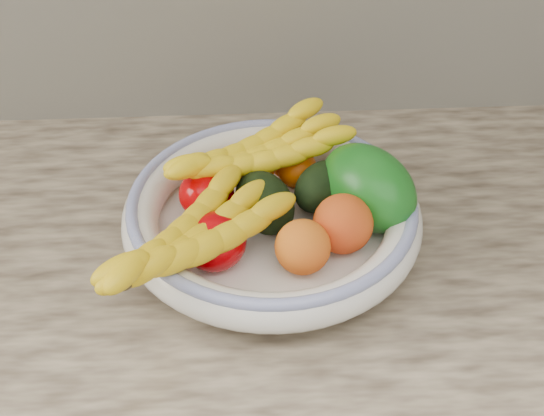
{
  "coord_description": "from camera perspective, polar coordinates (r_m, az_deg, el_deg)",
  "views": [
    {
      "loc": [
        -0.04,
        0.91,
        1.59
      ],
      "look_at": [
        0.0,
        1.66,
        0.96
      ],
      "focal_mm": 50.0,
      "sensor_mm": 36.0,
      "label": 1
    }
  ],
  "objects": [
    {
      "name": "banana_bunch_back",
      "position": [
        1.02,
        -1.18,
        3.82
      ],
      "size": [
        0.3,
        0.22,
        0.08
      ],
      "primitive_type": null,
      "rotation": [
        0.0,
        0.0,
        0.46
      ],
      "color": "yellow",
      "rests_on": "fruit_bowl"
    },
    {
      "name": "clementine_extra",
      "position": [
        1.05,
        1.91,
        2.97
      ],
      "size": [
        0.06,
        0.06,
        0.05
      ],
      "primitive_type": "ellipsoid",
      "color": "#F26005",
      "rests_on": "fruit_bowl"
    },
    {
      "name": "clementine_back_mid",
      "position": [
        1.03,
        -1.21,
        1.92
      ],
      "size": [
        0.07,
        0.07,
        0.05
      ],
      "primitive_type": "ellipsoid",
      "rotation": [
        0.0,
        0.0,
        0.42
      ],
      "color": "orange",
      "rests_on": "fruit_bowl"
    },
    {
      "name": "avocado_right",
      "position": [
        1.01,
        3.78,
        1.63
      ],
      "size": [
        0.11,
        0.11,
        0.06
      ],
      "primitive_type": "ellipsoid",
      "rotation": [
        0.0,
        0.0,
        -0.68
      ],
      "color": "black",
      "rests_on": "fruit_bowl"
    },
    {
      "name": "avocado_center",
      "position": [
        0.98,
        -0.58,
        0.41
      ],
      "size": [
        0.1,
        0.12,
        0.07
      ],
      "primitive_type": "ellipsoid",
      "rotation": [
        0.0,
        0.0,
        0.36
      ],
      "color": "black",
      "rests_on": "fruit_bowl"
    },
    {
      "name": "green_mango",
      "position": [
        0.99,
        7.25,
        1.53
      ],
      "size": [
        0.19,
        0.19,
        0.13
      ],
      "primitive_type": "ellipsoid",
      "rotation": [
        0.0,
        0.31,
        0.59
      ],
      "color": "#105612",
      "rests_on": "fruit_bowl"
    },
    {
      "name": "tomato_left",
      "position": [
        1.0,
        -4.95,
        1.06
      ],
      "size": [
        0.1,
        0.1,
        0.07
      ],
      "primitive_type": "ellipsoid",
      "rotation": [
        0.0,
        0.0,
        -0.4
      ],
      "color": "#B90002",
      "rests_on": "fruit_bowl"
    },
    {
      "name": "peach_front",
      "position": [
        0.91,
        2.33,
        -2.95
      ],
      "size": [
        0.09,
        0.09,
        0.07
      ],
      "primitive_type": "ellipsoid",
      "rotation": [
        0.0,
        0.0,
        0.39
      ],
      "color": "orange",
      "rests_on": "fruit_bowl"
    },
    {
      "name": "banana_bunch_front",
      "position": [
        0.9,
        -6.09,
        -2.7
      ],
      "size": [
        0.28,
        0.29,
        0.08
      ],
      "primitive_type": null,
      "rotation": [
        0.0,
        0.0,
        0.82
      ],
      "color": "yellow",
      "rests_on": "fruit_bowl"
    },
    {
      "name": "clementine_back_left",
      "position": [
        1.05,
        -1.27,
        2.62
      ],
      "size": [
        0.05,
        0.05,
        0.05
      ],
      "primitive_type": "ellipsoid",
      "rotation": [
        0.0,
        0.0,
        0.02
      ],
      "color": "orange",
      "rests_on": "fruit_bowl"
    },
    {
      "name": "tomato_near_left",
      "position": [
        0.93,
        -4.38,
        -2.53
      ],
      "size": [
        0.09,
        0.09,
        0.07
      ],
      "primitive_type": "ellipsoid",
      "rotation": [
        0.0,
        0.0,
        0.18
      ],
      "color": "#A80004",
      "rests_on": "fruit_bowl"
    },
    {
      "name": "peach_right",
      "position": [
        0.95,
        5.36,
        -1.19
      ],
      "size": [
        0.1,
        0.1,
        0.08
      ],
      "primitive_type": "ellipsoid",
      "rotation": [
        0.0,
        0.0,
        -0.41
      ],
      "color": "orange",
      "rests_on": "fruit_bowl"
    },
    {
      "name": "fruit_bowl",
      "position": [
        0.99,
        0.0,
        -0.51
      ],
      "size": [
        0.39,
        0.39,
        0.08
      ],
      "color": "silver",
      "rests_on": "kitchen_counter"
    },
    {
      "name": "clementine_back_right",
      "position": [
        1.07,
        1.14,
        3.44
      ],
      "size": [
        0.06,
        0.06,
        0.04
      ],
      "primitive_type": "ellipsoid",
      "rotation": [
        0.0,
        0.0,
        0.2
      ],
      "color": "#FF6305",
      "rests_on": "fruit_bowl"
    }
  ]
}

